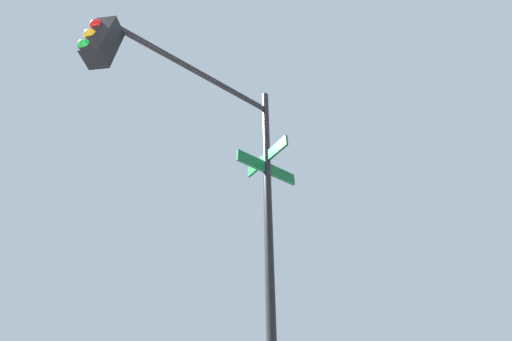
% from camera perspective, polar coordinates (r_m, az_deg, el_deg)
% --- Properties ---
extents(traffic_signal_near, '(2.64, 2.40, 6.07)m').
position_cam_1_polar(traffic_signal_near, '(4.48, -10.52, 5.46)').
color(traffic_signal_near, black).
rests_on(traffic_signal_near, ground_plane).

